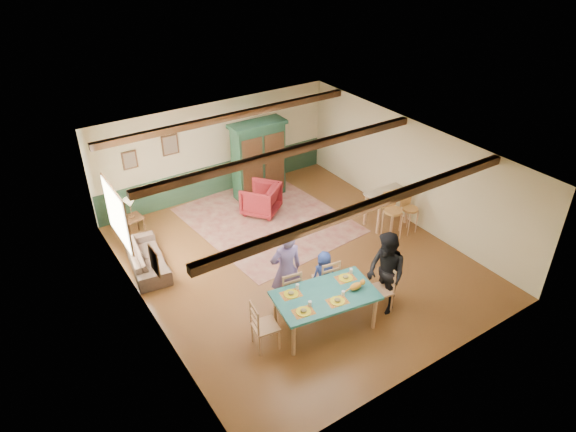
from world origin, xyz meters
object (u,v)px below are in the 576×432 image
dining_chair_far_left (288,289)px  dining_table (325,311)px  counter_table (386,208)px  person_woman (386,273)px  armoire (259,160)px  bar_stool_left (393,216)px  armchair (261,199)px  person_child (324,274)px  end_table (134,227)px  table_lamp (131,208)px  bar_stool_right (410,213)px  person_man (286,270)px  sofa (147,257)px  dining_chair_far_right (326,278)px  dining_chair_end_right (379,289)px  cat (356,286)px  dining_chair_end_left (265,325)px

dining_chair_far_left → dining_table: bearing=119.1°
counter_table → dining_table: bearing=-148.8°
dining_chair_far_left → person_woman: 1.99m
armoire → bar_stool_left: size_ratio=1.79×
armchair → counter_table: counter_table is taller
person_woman → person_child: 1.31m
dining_chair_far_left → end_table: 4.70m
dining_table → table_lamp: bearing=111.4°
armchair → bar_stool_right: 3.90m
person_man → sofa: person_man is taller
dining_chair_far_right → bar_stool_right: (3.29, 0.89, 0.03)m
dining_chair_end_right → cat: bearing=-80.5°
person_child → counter_table: 3.38m
bar_stool_right → cat: bearing=-154.5°
person_man → person_woman: 1.99m
person_man → person_child: size_ratio=1.72×
dining_table → person_woman: size_ratio=1.09×
dining_chair_far_right → dining_table: bearing=60.9°
dining_table → sofa: bearing=120.4°
dining_chair_end_left → person_woman: size_ratio=0.58×
armchair → bar_stool_left: bearing=89.3°
person_man → table_lamp: size_ratio=3.63×
person_woman → sofa: 5.39m
end_table → dining_table: bearing=-68.6°
counter_table → bar_stool_right: (0.21, -0.61, 0.08)m
dining_chair_end_right → person_child: size_ratio=0.95×
dining_chair_end_right → cat: dining_chair_end_right is taller
person_man → end_table: 4.66m
person_woman → counter_table: 3.36m
dining_chair_far_right → dining_chair_end_right: same height
sofa → bar_stool_right: bar_stool_right is taller
cat → armchair: size_ratio=0.42×
dining_chair_end_left → counter_table: dining_chair_end_left is taller
sofa → dining_chair_end_right: bearing=-131.3°
dining_chair_far_left → dining_chair_end_left: same height
person_child → bar_stool_right: size_ratio=1.00×
dining_chair_end_right → end_table: bearing=-139.8°
person_child → table_lamp: (-2.60, 4.41, 0.28)m
dining_chair_far_left → bar_stool_left: 3.70m
cat → sofa: cat is taller
dining_chair_far_left → sofa: dining_chair_far_left is taller
dining_chair_far_right → table_lamp: bearing=-51.1°
dining_table → dining_chair_end_right: dining_chair_end_right is taller
dining_chair_far_right → dining_chair_end_right: (0.68, -0.90, 0.00)m
dining_chair_end_left → cat: 1.89m
armoire → bar_stool_right: bearing=-59.1°
person_man → bar_stool_left: (3.60, 0.72, -0.32)m
dining_chair_end_right → sofa: (-3.46, 3.99, -0.24)m
dining_table → bar_stool_right: size_ratio=1.80×
dining_chair_end_right → bar_stool_left: 2.78m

